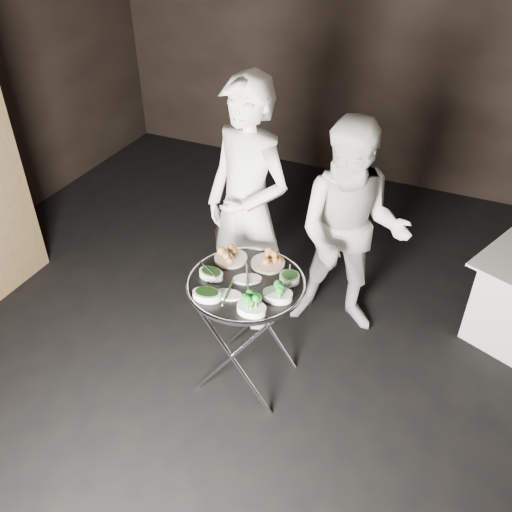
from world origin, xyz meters
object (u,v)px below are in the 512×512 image
at_px(serving_tray, 246,284).
at_px(waiter_right, 351,233).
at_px(waiter_left, 248,210).
at_px(tray_stand, 247,328).

xyz_separation_m(serving_tray, waiter_right, (0.42, 0.82, -0.01)).
height_order(waiter_left, waiter_right, waiter_left).
distance_m(tray_stand, serving_tray, 0.37).
height_order(serving_tray, waiter_right, waiter_right).
distance_m(tray_stand, waiter_left, 0.84).
xyz_separation_m(tray_stand, waiter_left, (-0.28, 0.62, 0.48)).
bearing_deg(serving_tray, waiter_left, 114.12).
distance_m(waiter_left, waiter_right, 0.74).
height_order(serving_tray, waiter_left, waiter_left).
height_order(tray_stand, waiter_left, waiter_left).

